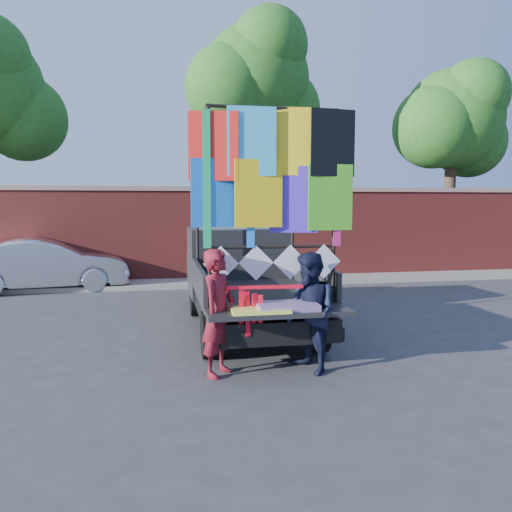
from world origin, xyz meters
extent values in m
plane|color=#38383A|center=(0.00, 0.00, 0.00)|extent=(90.00, 90.00, 0.00)
cube|color=maroon|center=(0.00, 7.00, 1.25)|extent=(30.00, 0.35, 2.50)
cube|color=gray|center=(0.00, 7.00, 2.55)|extent=(30.00, 0.45, 0.12)
cube|color=gray|center=(0.00, 6.30, 0.06)|extent=(30.00, 1.20, 0.12)
sphere|color=#2D5919|center=(-5.60, 8.60, 4.55)|extent=(2.40, 2.40, 2.40)
cylinder|color=#38281C|center=(1.00, 8.20, 2.73)|extent=(0.36, 0.36, 5.46)
sphere|color=#2D5919|center=(1.00, 8.20, 5.85)|extent=(3.20, 3.20, 3.20)
sphere|color=#2D5919|center=(1.90, 8.60, 5.07)|extent=(2.40, 2.40, 2.40)
sphere|color=#2D5919|center=(0.20, 7.90, 5.46)|extent=(2.60, 2.60, 2.60)
sphere|color=#2D5919|center=(1.30, 7.60, 6.63)|extent=(2.20, 2.20, 2.20)
cylinder|color=#38281C|center=(7.50, 8.20, 2.27)|extent=(0.36, 0.36, 4.55)
sphere|color=#2D5919|center=(7.50, 8.20, 4.88)|extent=(3.20, 3.20, 3.20)
sphere|color=#2D5919|center=(8.40, 8.60, 4.23)|extent=(2.40, 2.40, 2.40)
sphere|color=#2D5919|center=(6.70, 7.90, 4.55)|extent=(2.60, 2.60, 2.60)
sphere|color=#2D5919|center=(7.80, 7.60, 5.52)|extent=(2.20, 2.20, 2.20)
cylinder|color=black|center=(-1.19, 2.68, 0.33)|extent=(0.22, 0.66, 0.66)
cylinder|color=black|center=(-1.19, -0.03, 0.33)|extent=(0.22, 0.66, 0.66)
cylinder|color=black|center=(0.37, 2.68, 0.33)|extent=(0.22, 0.66, 0.66)
cylinder|color=black|center=(0.37, -0.03, 0.33)|extent=(0.22, 0.66, 0.66)
cube|color=black|center=(-0.41, 1.28, 0.50)|extent=(1.71, 4.22, 0.30)
cube|color=black|center=(-0.41, 0.52, 0.78)|extent=(1.81, 2.31, 0.10)
cube|color=black|center=(-1.30, 0.52, 1.01)|extent=(0.06, 2.31, 0.45)
cube|color=black|center=(0.47, 0.52, 1.01)|extent=(0.06, 2.31, 0.45)
cube|color=black|center=(-0.41, 1.66, 1.01)|extent=(1.81, 0.06, 0.45)
cube|color=black|center=(-0.41, 2.63, 1.06)|extent=(1.81, 1.61, 1.26)
cube|color=#8C9EAD|center=(-0.41, 2.18, 1.46)|extent=(1.61, 0.06, 0.55)
cube|color=#8C9EAD|center=(-0.41, 3.39, 1.26)|extent=(1.61, 0.10, 0.70)
cube|color=black|center=(-0.41, 3.74, 0.80)|extent=(1.76, 0.90, 0.55)
cube|color=black|center=(-0.41, -0.88, 0.80)|extent=(1.81, 0.55, 0.06)
cube|color=black|center=(-0.41, -0.65, 0.42)|extent=(1.86, 0.15, 0.18)
cylinder|color=black|center=(-1.23, -0.53, 2.09)|extent=(0.05, 0.05, 2.51)
cylinder|color=black|center=(-1.23, 1.58, 2.09)|extent=(0.05, 0.05, 2.51)
cylinder|color=black|center=(0.41, -0.53, 2.09)|extent=(0.05, 0.05, 2.51)
cylinder|color=black|center=(0.41, 1.58, 2.09)|extent=(0.05, 0.05, 2.51)
cylinder|color=black|center=(-0.41, -0.53, 3.35)|extent=(1.71, 0.04, 0.04)
cylinder|color=black|center=(-0.41, 1.58, 3.35)|extent=(1.71, 0.04, 0.04)
cylinder|color=black|center=(-1.23, 0.52, 3.35)|extent=(0.04, 2.16, 0.04)
cylinder|color=black|center=(0.41, 0.52, 3.35)|extent=(0.04, 2.16, 0.04)
cylinder|color=black|center=(-0.41, -0.53, 1.59)|extent=(1.71, 0.04, 0.04)
cube|color=red|center=(-1.16, -0.55, 2.89)|extent=(0.62, 0.02, 0.85)
cube|color=#35C1FF|center=(-0.66, -0.59, 2.89)|extent=(0.62, 0.02, 0.85)
cube|color=yellow|center=(-0.16, -0.55, 2.89)|extent=(0.62, 0.02, 0.85)
cube|color=black|center=(0.34, -0.59, 2.89)|extent=(0.62, 0.02, 0.85)
cube|color=#1B78FA|center=(-1.16, -0.55, 2.24)|extent=(0.62, 0.02, 0.85)
cube|color=yellow|center=(-0.66, -0.59, 2.24)|extent=(0.62, 0.02, 0.85)
cube|color=#482AD3|center=(-0.16, -0.55, 2.24)|extent=(0.62, 0.02, 0.85)
cube|color=#54DC26|center=(0.34, -0.59, 2.24)|extent=(0.62, 0.02, 0.85)
cube|color=#16B766|center=(-1.26, -0.57, 2.44)|extent=(0.10, 0.01, 1.71)
cube|color=#CE226B|center=(0.44, -0.57, 2.44)|extent=(0.10, 0.01, 1.71)
cube|color=#1C80FD|center=(-0.71, -0.57, 2.44)|extent=(0.10, 0.01, 1.71)
cube|color=white|center=(-1.09, -0.56, 1.39)|extent=(0.45, 0.01, 0.45)
cube|color=white|center=(-0.64, -0.56, 1.39)|extent=(0.45, 0.01, 0.45)
cube|color=white|center=(-0.18, -0.56, 1.39)|extent=(0.45, 0.01, 0.45)
cube|color=white|center=(0.27, -0.56, 1.39)|extent=(0.45, 0.01, 0.45)
cube|color=red|center=(-0.31, -0.88, 0.87)|extent=(0.75, 0.45, 0.08)
cube|color=#F1FF50|center=(-0.66, -0.96, 0.85)|extent=(0.70, 0.40, 0.04)
imported|color=silver|center=(-4.64, 6.19, 0.64)|extent=(4.03, 1.85, 1.28)
imported|color=maroon|center=(-1.15, -0.74, 0.80)|extent=(0.64, 0.69, 1.59)
imported|color=black|center=(0.00, -0.85, 0.77)|extent=(0.78, 0.89, 1.54)
cube|color=red|center=(-0.57, -0.80, 1.11)|extent=(0.97, 0.12, 0.04)
cube|color=red|center=(-0.88, -0.82, 0.80)|extent=(0.06, 0.02, 0.56)
cube|color=red|center=(-0.80, -0.82, 0.78)|extent=(0.06, 0.02, 0.56)
cube|color=red|center=(-0.71, -0.82, 0.76)|extent=(0.06, 0.02, 0.56)
cube|color=red|center=(-0.63, -0.82, 0.74)|extent=(0.06, 0.02, 0.56)
camera|label=1|loc=(-1.83, -6.82, 2.15)|focal=35.00mm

